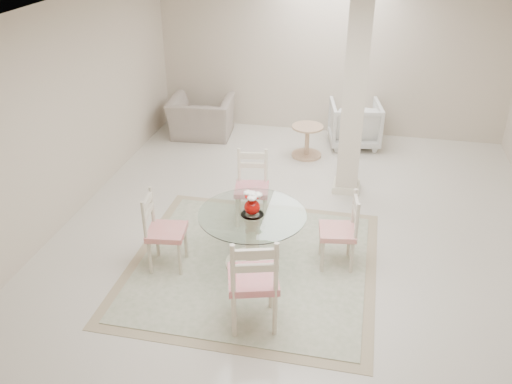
% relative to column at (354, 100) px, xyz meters
% --- Properties ---
extents(ground, '(7.00, 7.00, 0.00)m').
position_rel_column_xyz_m(ground, '(-0.50, -1.30, -1.35)').
color(ground, beige).
rests_on(ground, ground).
extents(room_shell, '(6.02, 7.02, 2.71)m').
position_rel_column_xyz_m(room_shell, '(-0.50, -1.30, 0.51)').
color(room_shell, beige).
rests_on(room_shell, ground).
extents(column, '(0.30, 0.30, 2.70)m').
position_rel_column_xyz_m(column, '(0.00, 0.00, 0.00)').
color(column, beige).
rests_on(column, ground).
extents(area_rug, '(2.79, 2.79, 0.02)m').
position_rel_column_xyz_m(area_rug, '(-0.93, -2.08, -1.34)').
color(area_rug, tan).
rests_on(area_rug, ground).
extents(dining_table, '(1.19, 1.19, 0.68)m').
position_rel_column_xyz_m(dining_table, '(-0.93, -2.08, -1.00)').
color(dining_table, '#FCF4CF').
rests_on(dining_table, ground).
extents(red_vase, '(0.21, 0.19, 0.27)m').
position_rel_column_xyz_m(red_vase, '(-0.93, -2.08, -0.53)').
color(red_vase, '#A30805').
rests_on(red_vase, dining_table).
extents(dining_chair_east, '(0.45, 0.45, 0.99)m').
position_rel_column_xyz_m(dining_chair_east, '(0.06, -1.86, -0.83)').
color(dining_chair_east, beige).
rests_on(dining_chair_east, ground).
extents(dining_chair_north, '(0.48, 0.48, 1.05)m').
position_rel_column_xyz_m(dining_chair_north, '(-1.16, -1.09, -0.80)').
color(dining_chair_north, '#F1E6C6').
rests_on(dining_chair_north, ground).
extents(dining_chair_west, '(0.46, 0.46, 1.02)m').
position_rel_column_xyz_m(dining_chair_west, '(-1.93, -2.30, -0.81)').
color(dining_chair_west, beige).
rests_on(dining_chair_west, ground).
extents(dining_chair_south, '(0.59, 0.59, 1.18)m').
position_rel_column_xyz_m(dining_chair_south, '(-0.70, -3.08, -0.73)').
color(dining_chair_south, beige).
rests_on(dining_chair_south, ground).
extents(recliner_taupe, '(1.13, 1.01, 0.69)m').
position_rel_column_xyz_m(recliner_taupe, '(-2.63, 1.50, -1.01)').
color(recliner_taupe, gray).
rests_on(recliner_taupe, ground).
extents(armchair_white, '(0.95, 0.97, 0.76)m').
position_rel_column_xyz_m(armchair_white, '(0.00, 1.67, -0.97)').
color(armchair_white, white).
rests_on(armchair_white, ground).
extents(side_table, '(0.50, 0.50, 0.52)m').
position_rel_column_xyz_m(side_table, '(-0.71, 1.03, -1.11)').
color(side_table, '#D7A884').
rests_on(side_table, ground).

